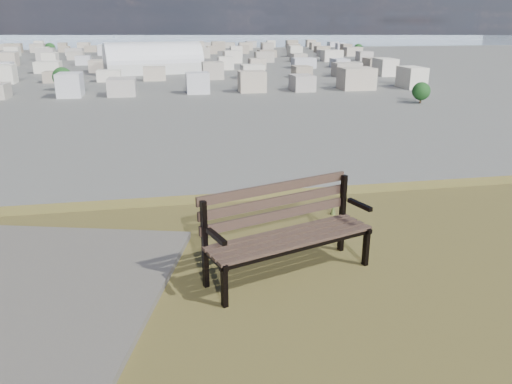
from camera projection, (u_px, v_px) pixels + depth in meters
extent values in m
cube|color=#453027|center=(300.00, 244.00, 5.19)|extent=(1.80, 0.69, 0.04)
cube|color=#453027|center=(294.00, 240.00, 5.30)|extent=(1.80, 0.69, 0.04)
cube|color=#453027|center=(287.00, 236.00, 5.40)|extent=(1.80, 0.69, 0.04)
cube|color=#453027|center=(281.00, 231.00, 5.50)|extent=(1.80, 0.69, 0.04)
cube|color=#453027|center=(277.00, 215.00, 5.52)|extent=(1.79, 0.64, 0.10)
cube|color=#453027|center=(276.00, 202.00, 5.49)|extent=(1.79, 0.64, 0.10)
cube|color=#453027|center=(275.00, 188.00, 5.46)|extent=(1.79, 0.64, 0.10)
cube|color=black|center=(224.00, 286.00, 4.83)|extent=(0.07, 0.08, 0.46)
cube|color=black|center=(205.00, 245.00, 5.12)|extent=(0.07, 0.08, 0.96)
cube|color=black|center=(215.00, 259.00, 4.94)|extent=(0.22, 0.51, 0.05)
cube|color=black|center=(216.00, 237.00, 4.81)|extent=(0.17, 0.37, 0.05)
cube|color=black|center=(366.00, 247.00, 5.67)|extent=(0.07, 0.08, 0.46)
cube|color=black|center=(342.00, 214.00, 5.96)|extent=(0.07, 0.08, 0.96)
cube|color=black|center=(355.00, 224.00, 5.78)|extent=(0.22, 0.51, 0.05)
cube|color=black|center=(360.00, 205.00, 5.65)|extent=(0.17, 0.37, 0.05)
cube|color=black|center=(301.00, 248.00, 5.20)|extent=(1.79, 0.64, 0.04)
cube|color=black|center=(281.00, 235.00, 5.53)|extent=(1.79, 0.64, 0.04)
cone|color=brown|center=(333.00, 209.00, 7.21)|extent=(0.08, 0.08, 0.18)
cube|color=silver|center=(154.00, 68.00, 276.10)|extent=(55.15, 31.52, 5.77)
cylinder|color=white|center=(153.00, 62.00, 275.16)|extent=(55.15, 31.52, 21.91)
cube|color=#ACA293|center=(65.00, 87.00, 190.35)|extent=(11.00, 11.00, 7.00)
cube|color=#B7A892|center=(129.00, 86.00, 194.56)|extent=(11.00, 11.00, 7.00)
cube|color=silver|center=(191.00, 85.00, 198.77)|extent=(11.00, 11.00, 7.00)
cube|color=#BBAD98|center=(250.00, 83.00, 202.98)|extent=(11.00, 11.00, 7.00)
cube|color=tan|center=(307.00, 82.00, 207.19)|extent=(11.00, 11.00, 7.00)
cube|color=silver|center=(361.00, 81.00, 211.40)|extent=(11.00, 11.00, 7.00)
cube|color=#AFA79E|center=(414.00, 80.00, 215.60)|extent=(11.00, 11.00, 7.00)
cube|color=#B7A892|center=(2.00, 76.00, 230.49)|extent=(11.00, 11.00, 7.00)
cube|color=silver|center=(56.00, 75.00, 234.70)|extent=(11.00, 11.00, 7.00)
cube|color=#BBAD98|center=(109.00, 74.00, 238.91)|extent=(11.00, 11.00, 7.00)
cube|color=tan|center=(160.00, 73.00, 243.12)|extent=(11.00, 11.00, 7.00)
cube|color=silver|center=(209.00, 72.00, 247.33)|extent=(11.00, 11.00, 7.00)
cube|color=#AFA79E|center=(256.00, 71.00, 251.54)|extent=(11.00, 11.00, 7.00)
cube|color=silver|center=(302.00, 70.00, 255.75)|extent=(11.00, 11.00, 7.00)
cube|color=#ACA293|center=(347.00, 70.00, 259.96)|extent=(11.00, 11.00, 7.00)
cube|color=#B7A892|center=(390.00, 69.00, 264.16)|extent=(11.00, 11.00, 7.00)
cube|color=tan|center=(5.00, 67.00, 274.84)|extent=(11.00, 11.00, 7.00)
cube|color=silver|center=(50.00, 66.00, 279.05)|extent=(11.00, 11.00, 7.00)
cube|color=#AFA79E|center=(95.00, 66.00, 283.26)|extent=(11.00, 11.00, 7.00)
cube|color=silver|center=(138.00, 65.00, 287.47)|extent=(11.00, 11.00, 7.00)
cube|color=#ACA293|center=(180.00, 64.00, 291.68)|extent=(11.00, 11.00, 7.00)
cube|color=#B7A892|center=(221.00, 64.00, 295.89)|extent=(11.00, 11.00, 7.00)
cube|color=silver|center=(260.00, 63.00, 300.10)|extent=(11.00, 11.00, 7.00)
cube|color=#BBAD98|center=(299.00, 62.00, 304.31)|extent=(11.00, 11.00, 7.00)
cube|color=tan|center=(336.00, 62.00, 308.52)|extent=(11.00, 11.00, 7.00)
cube|color=silver|center=(373.00, 61.00, 312.72)|extent=(11.00, 11.00, 7.00)
cube|color=#ACA293|center=(7.00, 60.00, 319.19)|extent=(11.00, 11.00, 7.00)
cube|color=#B7A892|center=(46.00, 60.00, 323.40)|extent=(11.00, 11.00, 7.00)
cube|color=silver|center=(85.00, 59.00, 327.61)|extent=(11.00, 11.00, 7.00)
cube|color=#BBAD98|center=(122.00, 59.00, 331.82)|extent=(11.00, 11.00, 7.00)
cube|color=tan|center=(159.00, 58.00, 336.03)|extent=(11.00, 11.00, 7.00)
cube|color=silver|center=(195.00, 58.00, 340.24)|extent=(11.00, 11.00, 7.00)
cube|color=#AFA79E|center=(229.00, 58.00, 344.45)|extent=(11.00, 11.00, 7.00)
cube|color=silver|center=(263.00, 57.00, 348.66)|extent=(11.00, 11.00, 7.00)
cube|color=#ACA293|center=(297.00, 57.00, 352.87)|extent=(11.00, 11.00, 7.00)
cube|color=#B7A892|center=(329.00, 56.00, 357.08)|extent=(11.00, 11.00, 7.00)
cube|color=silver|center=(361.00, 56.00, 361.28)|extent=(11.00, 11.00, 7.00)
cube|color=silver|center=(8.00, 56.00, 363.54)|extent=(11.00, 11.00, 7.00)
cube|color=#AFA79E|center=(43.00, 55.00, 367.75)|extent=(11.00, 11.00, 7.00)
cube|color=silver|center=(77.00, 55.00, 371.96)|extent=(11.00, 11.00, 7.00)
cube|color=#ACA293|center=(110.00, 54.00, 376.17)|extent=(11.00, 11.00, 7.00)
cube|color=#B7A892|center=(143.00, 54.00, 380.38)|extent=(11.00, 11.00, 7.00)
cube|color=silver|center=(174.00, 54.00, 384.59)|extent=(11.00, 11.00, 7.00)
cube|color=#BBAD98|center=(205.00, 53.00, 388.80)|extent=(11.00, 11.00, 7.00)
cube|color=tan|center=(236.00, 53.00, 393.01)|extent=(11.00, 11.00, 7.00)
cube|color=silver|center=(266.00, 53.00, 397.22)|extent=(11.00, 11.00, 7.00)
cube|color=#AFA79E|center=(295.00, 52.00, 401.43)|extent=(11.00, 11.00, 7.00)
cube|color=silver|center=(323.00, 52.00, 405.63)|extent=(11.00, 11.00, 7.00)
cube|color=#ACA293|center=(351.00, 52.00, 409.84)|extent=(11.00, 11.00, 7.00)
cube|color=#BBAD98|center=(9.00, 52.00, 407.89)|extent=(11.00, 11.00, 7.00)
cube|color=tan|center=(40.00, 51.00, 412.10)|extent=(11.00, 11.00, 7.00)
cube|color=silver|center=(71.00, 51.00, 416.31)|extent=(11.00, 11.00, 7.00)
cube|color=#AFA79E|center=(101.00, 51.00, 420.52)|extent=(11.00, 11.00, 7.00)
cube|color=silver|center=(130.00, 51.00, 424.73)|extent=(11.00, 11.00, 7.00)
cube|color=#ACA293|center=(158.00, 50.00, 428.94)|extent=(11.00, 11.00, 7.00)
cube|color=#B7A892|center=(186.00, 50.00, 433.15)|extent=(11.00, 11.00, 7.00)
cube|color=silver|center=(214.00, 50.00, 437.36)|extent=(11.00, 11.00, 7.00)
cube|color=#BBAD98|center=(241.00, 49.00, 441.57)|extent=(11.00, 11.00, 7.00)
cube|color=tan|center=(267.00, 49.00, 445.78)|extent=(11.00, 11.00, 7.00)
cube|color=silver|center=(293.00, 49.00, 449.99)|extent=(11.00, 11.00, 7.00)
cube|color=#AFA79E|center=(319.00, 49.00, 454.19)|extent=(11.00, 11.00, 7.00)
cube|color=silver|center=(344.00, 48.00, 458.40)|extent=(11.00, 11.00, 7.00)
cube|color=silver|center=(10.00, 49.00, 452.24)|extent=(11.00, 11.00, 7.00)
cube|color=#BBAD98|center=(38.00, 48.00, 456.45)|extent=(11.00, 11.00, 7.00)
cube|color=tan|center=(66.00, 48.00, 460.66)|extent=(11.00, 11.00, 7.00)
cube|color=silver|center=(93.00, 48.00, 464.87)|extent=(11.00, 11.00, 7.00)
cube|color=#AFA79E|center=(119.00, 48.00, 469.08)|extent=(11.00, 11.00, 7.00)
cube|color=silver|center=(145.00, 47.00, 473.29)|extent=(11.00, 11.00, 7.00)
cube|color=#ACA293|center=(171.00, 47.00, 477.50)|extent=(11.00, 11.00, 7.00)
cube|color=#B7A892|center=(196.00, 47.00, 481.71)|extent=(11.00, 11.00, 7.00)
cube|color=silver|center=(221.00, 47.00, 485.92)|extent=(11.00, 11.00, 7.00)
cube|color=#BBAD98|center=(245.00, 47.00, 490.13)|extent=(11.00, 11.00, 7.00)
cube|color=tan|center=(269.00, 46.00, 494.34)|extent=(11.00, 11.00, 7.00)
cube|color=silver|center=(292.00, 46.00, 498.55)|extent=(11.00, 11.00, 7.00)
cube|color=#AFA79E|center=(315.00, 46.00, 502.75)|extent=(11.00, 11.00, 7.00)
cube|color=silver|center=(338.00, 46.00, 506.96)|extent=(11.00, 11.00, 7.00)
cube|color=silver|center=(11.00, 46.00, 496.59)|extent=(11.00, 11.00, 7.00)
cube|color=#BBAD98|center=(37.00, 46.00, 500.80)|extent=(11.00, 11.00, 7.00)
cube|color=tan|center=(62.00, 46.00, 505.01)|extent=(11.00, 11.00, 7.00)
cube|color=silver|center=(86.00, 46.00, 509.22)|extent=(11.00, 11.00, 7.00)
cube|color=#AFA79E|center=(111.00, 45.00, 513.43)|extent=(11.00, 11.00, 7.00)
cube|color=silver|center=(135.00, 45.00, 517.64)|extent=(11.00, 11.00, 7.00)
cube|color=#ACA293|center=(158.00, 45.00, 521.85)|extent=(11.00, 11.00, 7.00)
cube|color=#B7A892|center=(181.00, 45.00, 526.06)|extent=(11.00, 11.00, 7.00)
cube|color=silver|center=(204.00, 45.00, 530.27)|extent=(11.00, 11.00, 7.00)
cube|color=#BBAD98|center=(226.00, 44.00, 534.48)|extent=(11.00, 11.00, 7.00)
cube|color=tan|center=(248.00, 44.00, 538.69)|extent=(11.00, 11.00, 7.00)
cube|color=silver|center=(270.00, 44.00, 542.90)|extent=(11.00, 11.00, 7.00)
cube|color=#AFA79E|center=(291.00, 44.00, 547.11)|extent=(11.00, 11.00, 7.00)
cube|color=silver|center=(312.00, 44.00, 551.31)|extent=(11.00, 11.00, 7.00)
cube|color=#ACA293|center=(333.00, 43.00, 555.52)|extent=(11.00, 11.00, 7.00)
cylinder|color=#34261A|center=(420.00, 100.00, 176.08)|extent=(0.80, 0.80, 2.10)
sphere|color=black|center=(421.00, 91.00, 175.06)|extent=(6.30, 6.30, 6.30)
cylinder|color=#34261A|center=(64.00, 87.00, 208.93)|extent=(0.80, 0.80, 2.70)
sphere|color=black|center=(62.00, 77.00, 207.61)|extent=(8.10, 8.10, 8.10)
cylinder|color=#34261A|center=(383.00, 68.00, 294.61)|extent=(0.80, 0.80, 1.95)
sphere|color=black|center=(383.00, 63.00, 293.66)|extent=(5.85, 5.85, 5.85)
cylinder|color=#34261A|center=(236.00, 56.00, 393.78)|extent=(0.80, 0.80, 2.25)
sphere|color=black|center=(236.00, 52.00, 392.68)|extent=(6.75, 6.75, 6.75)
cylinder|color=#34261A|center=(51.00, 53.00, 423.12)|extent=(0.80, 0.80, 2.85)
sphere|color=black|center=(50.00, 48.00, 421.73)|extent=(8.55, 8.55, 8.55)
cylinder|color=#34261A|center=(13.00, 51.00, 453.34)|extent=(0.80, 0.80, 2.40)
sphere|color=black|center=(13.00, 47.00, 452.17)|extent=(7.20, 7.20, 7.20)
cylinder|color=#34261A|center=(228.00, 68.00, 297.39)|extent=(0.80, 0.80, 2.10)
sphere|color=black|center=(227.00, 62.00, 296.36)|extent=(6.30, 6.30, 6.30)
cylinder|color=#34261A|center=(358.00, 53.00, 431.61)|extent=(0.80, 0.80, 2.55)
sphere|color=black|center=(358.00, 48.00, 430.36)|extent=(7.65, 7.65, 7.65)
cube|color=#95ACBE|center=(158.00, 38.00, 848.18)|extent=(2400.00, 700.00, 0.12)
cube|color=#8E9DB1|center=(214.00, 23.00, 1322.42)|extent=(700.00, 220.00, 45.00)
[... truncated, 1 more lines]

